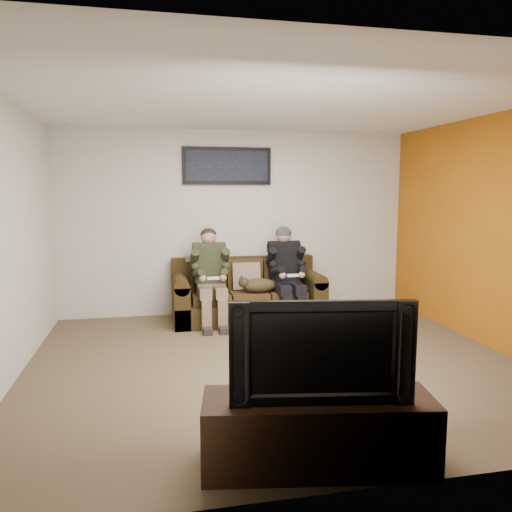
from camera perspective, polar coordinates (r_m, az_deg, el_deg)
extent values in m
plane|color=brown|center=(5.26, 2.32, -12.02)|extent=(5.00, 5.00, 0.00)
plane|color=silver|center=(5.03, 2.48, 17.15)|extent=(5.00, 5.00, 0.00)
plane|color=beige|center=(7.17, -2.06, 3.83)|extent=(5.00, 0.00, 5.00)
plane|color=beige|center=(2.87, 13.56, -1.81)|extent=(5.00, 0.00, 5.00)
plane|color=beige|center=(4.99, -26.66, 1.46)|extent=(0.00, 4.50, 4.50)
plane|color=beige|center=(6.10, 25.83, 2.45)|extent=(0.00, 4.50, 4.50)
plane|color=#A65A10|center=(6.09, 25.76, 2.45)|extent=(0.00, 4.50, 4.50)
cube|color=#31230E|center=(6.87, -0.95, -6.15)|extent=(2.02, 0.87, 0.28)
cube|color=#31230E|center=(7.11, -1.49, -2.28)|extent=(2.02, 0.18, 0.55)
cube|color=#31230E|center=(6.73, -8.60, -5.32)|extent=(0.20, 0.87, 0.55)
cube|color=#31230E|center=(7.06, 6.32, -4.67)|extent=(0.20, 0.87, 0.55)
cylinder|color=#31230E|center=(6.67, -8.65, -3.02)|extent=(0.20, 0.87, 0.20)
cylinder|color=#31230E|center=(7.01, 6.35, -2.47)|extent=(0.20, 0.87, 0.20)
cube|color=#412E13|center=(6.70, -5.25, -4.76)|extent=(0.50, 0.55, 0.13)
cube|color=#412E13|center=(6.91, -5.53, -2.15)|extent=(0.50, 0.13, 0.40)
cube|color=#412E13|center=(6.78, -0.88, -4.58)|extent=(0.50, 0.55, 0.13)
cube|color=#412E13|center=(6.98, -1.30, -2.01)|extent=(0.50, 0.13, 0.40)
cube|color=#412E13|center=(6.89, 3.36, -4.39)|extent=(0.50, 0.55, 0.13)
cube|color=#412E13|center=(7.09, 2.82, -1.87)|extent=(0.50, 0.13, 0.40)
cube|color=#8B6D5B|center=(6.88, -1.14, -2.30)|extent=(0.39, 0.18, 0.38)
cube|color=#9A9471|center=(6.97, -6.40, -0.24)|extent=(0.41, 0.20, 0.07)
cube|color=#7E674E|center=(6.65, -5.24, -3.67)|extent=(0.36, 0.30, 0.14)
cube|color=#292D1B|center=(6.69, -5.37, -0.99)|extent=(0.40, 0.30, 0.53)
cylinder|color=#292D1B|center=(6.69, -5.41, 0.81)|extent=(0.44, 0.18, 0.18)
sphere|color=#AB7662|center=(6.69, -5.44, 2.19)|extent=(0.21, 0.21, 0.21)
cube|color=#7E674E|center=(6.44, -5.91, -4.13)|extent=(0.15, 0.42, 0.13)
cube|color=#7E674E|center=(6.47, -4.14, -4.07)|extent=(0.15, 0.42, 0.13)
cube|color=#7E674E|center=(6.31, -5.69, -6.82)|extent=(0.12, 0.13, 0.40)
cube|color=#7E674E|center=(6.33, -3.87, -6.74)|extent=(0.12, 0.13, 0.40)
cube|color=black|center=(6.27, -5.59, -8.43)|extent=(0.11, 0.26, 0.08)
cube|color=black|center=(6.30, -3.76, -8.35)|extent=(0.11, 0.26, 0.08)
cylinder|color=#292D1B|center=(6.59, -7.03, -0.27)|extent=(0.11, 0.30, 0.28)
cylinder|color=#292D1B|center=(6.64, -3.59, -0.17)|extent=(0.11, 0.30, 0.28)
cylinder|color=#292D1B|center=(6.40, -6.57, -1.94)|extent=(0.14, 0.32, 0.15)
cylinder|color=#292D1B|center=(6.44, -3.56, -1.85)|extent=(0.14, 0.32, 0.15)
sphere|color=#AB7662|center=(6.30, -6.10, -2.55)|extent=(0.09, 0.09, 0.09)
sphere|color=#AB7662|center=(6.33, -3.76, -2.48)|extent=(0.09, 0.09, 0.09)
cube|color=white|center=(6.29, -4.90, -2.54)|extent=(0.15, 0.04, 0.03)
ellipsoid|color=black|center=(6.70, -5.46, 2.46)|extent=(0.22, 0.22, 0.17)
cube|color=black|center=(6.84, 3.43, -3.34)|extent=(0.36, 0.30, 0.14)
cube|color=black|center=(6.89, 3.23, -0.73)|extent=(0.40, 0.30, 0.53)
cylinder|color=black|center=(6.88, 3.20, 1.02)|extent=(0.44, 0.18, 0.18)
sphere|color=#A9725E|center=(6.88, 3.16, 2.36)|extent=(0.21, 0.21, 0.21)
cube|color=black|center=(6.63, 3.05, -3.77)|extent=(0.15, 0.42, 0.13)
cube|color=black|center=(6.68, 4.71, -3.70)|extent=(0.15, 0.42, 0.13)
cube|color=black|center=(6.50, 3.49, -6.37)|extent=(0.12, 0.13, 0.40)
cube|color=black|center=(6.55, 5.19, -6.27)|extent=(0.12, 0.13, 0.40)
cube|color=black|center=(6.46, 3.67, -7.93)|extent=(0.11, 0.26, 0.08)
cube|color=black|center=(6.52, 5.38, -7.82)|extent=(0.11, 0.26, 0.08)
cylinder|color=black|center=(6.76, 1.75, -0.03)|extent=(0.11, 0.30, 0.28)
cylinder|color=black|center=(6.86, 5.00, 0.06)|extent=(0.11, 0.30, 0.28)
cylinder|color=black|center=(6.58, 2.45, -1.65)|extent=(0.14, 0.32, 0.15)
cylinder|color=black|center=(6.67, 5.29, -1.55)|extent=(0.14, 0.32, 0.15)
sphere|color=#A9725E|center=(6.48, 3.06, -2.23)|extent=(0.09, 0.09, 0.09)
sphere|color=#A9725E|center=(6.55, 5.26, -2.15)|extent=(0.09, 0.09, 0.09)
cube|color=white|center=(6.50, 4.21, -2.22)|extent=(0.15, 0.04, 0.03)
ellipsoid|color=black|center=(6.88, 3.17, 2.61)|extent=(0.22, 0.22, 0.19)
ellipsoid|color=#4D3E1E|center=(6.68, 0.38, -3.37)|extent=(0.47, 0.26, 0.19)
sphere|color=#4D3E1E|center=(6.60, -1.43, -3.02)|extent=(0.14, 0.14, 0.14)
cone|color=#4D3E1E|center=(6.55, -1.55, -2.48)|extent=(0.04, 0.04, 0.04)
cone|color=#4D3E1E|center=(6.62, -1.66, -2.38)|extent=(0.04, 0.04, 0.04)
cylinder|color=#4D3E1E|center=(6.79, 2.27, -3.50)|extent=(0.26, 0.13, 0.08)
cube|color=black|center=(7.11, -3.33, 10.24)|extent=(1.25, 0.04, 0.52)
cube|color=black|center=(7.09, -3.30, 10.25)|extent=(1.15, 0.01, 0.42)
cube|color=#331C11|center=(3.39, 7.09, -19.31)|extent=(1.52, 0.70, 0.46)
imported|color=black|center=(3.18, 7.26, -10.36)|extent=(1.13, 0.33, 0.65)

